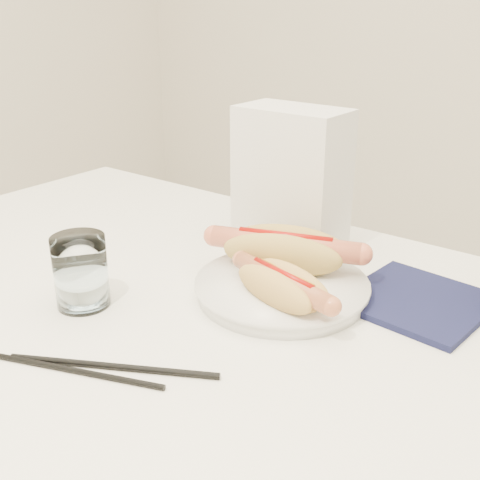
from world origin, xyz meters
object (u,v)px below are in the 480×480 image
Objects in this scene: hotdog_right at (283,286)px; water_glass at (81,271)px; plate at (282,290)px; napkin_box at (291,180)px; table at (188,369)px; hotdog_left at (285,250)px.

hotdog_right is 1.74× the size of water_glass.
napkin_box is (-0.08, 0.14, 0.09)m from plate.
napkin_box reaches higher than hotdog_right.
plate reaches higher than table.
plate is 0.24m from water_glass.
plate is at bearing -79.51° from hotdog_left.
hotdog_right is (0.03, -0.04, 0.03)m from plate.
table is at bearing -82.35° from napkin_box.
plate is 2.36× the size of water_glass.
table is 13.57× the size of water_glass.
hotdog_right is (0.05, -0.08, -0.01)m from hotdog_left.
napkin_box is at bearing 96.91° from table.
hotdog_left reaches higher than plate.
napkin_box is at bearing 100.66° from hotdog_left.
hotdog_right reaches higher than plate.
plate is (0.05, 0.12, 0.07)m from table.
hotdog_left is 0.09m from hotdog_right.
hotdog_left is 1.26× the size of hotdog_right.
hotdog_right is (0.07, 0.09, 0.10)m from table.
hotdog_left is 0.26m from water_glass.
hotdog_left is at bearing 136.08° from hotdog_right.
table is 5.75× the size of plate.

